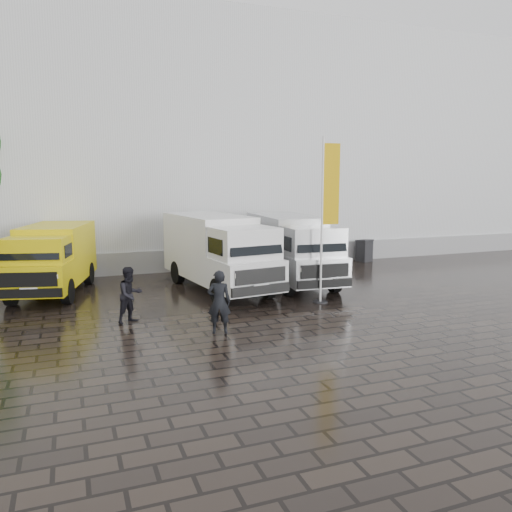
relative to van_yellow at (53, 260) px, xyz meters
The scene contains 10 objects.
ground 8.98m from the van_yellow, 35.32° to the right, with size 120.00×120.00×0.00m, color black.
exhibition_hall 15.04m from the van_yellow, 49.56° to the left, with size 44.00×16.00×12.00m, color silver.
hall_plinth 9.70m from the van_yellow, 16.89° to the left, with size 44.00×0.15×1.00m, color gray.
van_yellow is the anchor object (origin of this frame).
van_white 6.11m from the van_yellow, 15.22° to the right, with size 2.16×6.48×2.81m, color silver, non-canonical shape.
van_silver 9.14m from the van_yellow, ahead, with size 2.09×6.26×2.71m, color #BCBEC1, non-canonical shape.
flagpole 10.14m from the van_yellow, 28.30° to the right, with size 0.88×0.50×5.59m.
wheelie_bin 15.00m from the van_yellow, ahead, with size 0.67×0.67×1.12m, color black.
person_front 8.11m from the van_yellow, 57.47° to the right, with size 0.64×0.42×1.75m, color black.
person_tent 5.41m from the van_yellow, 65.84° to the right, with size 0.81×0.63×1.66m, color black.
Camera 1 is at (-6.62, -14.42, 4.18)m, focal length 35.00 mm.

